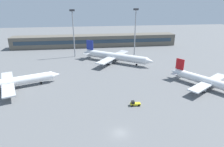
% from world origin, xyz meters
% --- Properties ---
extents(ground_plane, '(400.00, 400.00, 0.00)m').
position_xyz_m(ground_plane, '(0.00, 40.00, 0.00)').
color(ground_plane, slate).
extents(terminal_building, '(127.98, 12.13, 9.00)m').
position_xyz_m(terminal_building, '(0.00, 112.24, 4.50)').
color(terminal_building, '#5B564C').
rests_on(terminal_building, ground_plane).
extents(airplane_near, '(25.53, 34.89, 9.83)m').
position_xyz_m(airplane_near, '(42.98, 23.57, 3.00)').
color(airplane_near, white).
rests_on(airplane_near, ground_plane).
extents(airplane_mid, '(39.68, 28.40, 10.19)m').
position_xyz_m(airplane_mid, '(-40.01, 35.35, 3.11)').
color(airplane_mid, white).
rests_on(airplane_mid, ground_plane).
extents(airplane_far, '(40.04, 31.61, 11.65)m').
position_xyz_m(airplane_far, '(9.18, 66.87, 3.55)').
color(airplane_far, silver).
rests_on(airplane_far, ground_plane).
extents(baggage_tug_yellow, '(3.66, 1.94, 1.75)m').
position_xyz_m(baggage_tug_yellow, '(7.88, 14.58, 0.80)').
color(baggage_tug_yellow, yellow).
rests_on(baggage_tug_yellow, ground_plane).
extents(floodlight_tower_west, '(3.20, 0.80, 30.31)m').
position_xyz_m(floodlight_tower_west, '(24.01, 80.57, 17.24)').
color(floodlight_tower_west, gray).
rests_on(floodlight_tower_west, ground_plane).
extents(floodlight_tower_east, '(3.20, 0.80, 29.87)m').
position_xyz_m(floodlight_tower_east, '(-15.46, 83.08, 17.01)').
color(floodlight_tower_east, gray).
rests_on(floodlight_tower_east, ground_plane).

